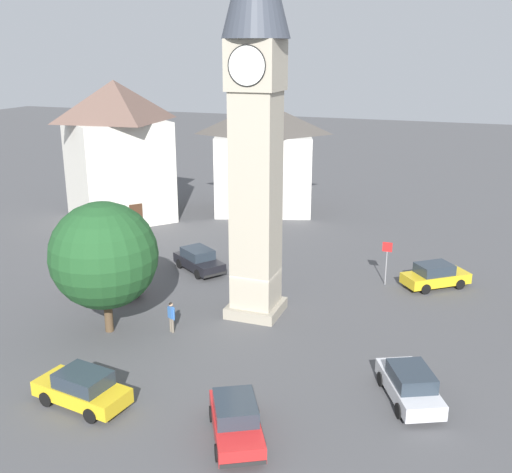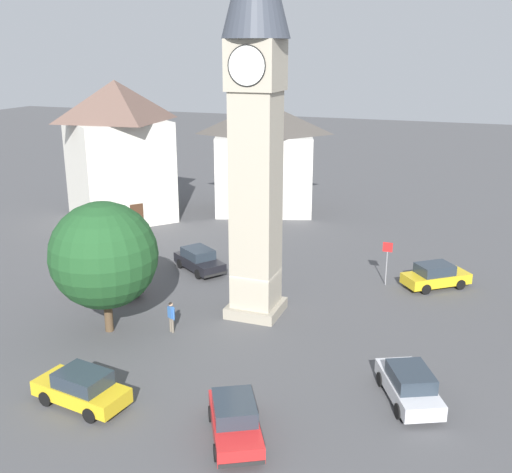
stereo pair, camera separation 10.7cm
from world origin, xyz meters
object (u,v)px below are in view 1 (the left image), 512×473
Objects in this scene: pedestrian at (171,314)px; car_black_far at (410,384)px; car_blue_kerb at (82,388)px; car_red_corner at (236,420)px; building_shop_left at (263,157)px; building_terrace_right at (118,150)px; car_silver_kerb at (435,275)px; clock_tower at (256,85)px; road_sign at (387,256)px; tree at (104,256)px; car_green_alley at (112,280)px; car_white_side at (199,260)px.

car_black_far is at bearing -10.54° from pedestrian.
car_blue_kerb is 6.83m from car_red_corner.
building_terrace_right reaches higher than building_shop_left.
building_terrace_right is (-14.54, 18.34, 5.01)m from pedestrian.
car_silver_kerb is at bearing -40.42° from building_shop_left.
car_black_far is 34.37m from building_terrace_right.
clock_tower is at bearing 71.97° from car_blue_kerb.
car_black_far is 1.59× the size of road_sign.
car_silver_kerb is at bearing -14.67° from building_terrace_right.
car_blue_kerb is 7.73m from tree.
building_shop_left reaches higher than pedestrian.
tree is 2.49× the size of road_sign.
building_terrace_right is at bearing 129.54° from car_red_corner.
car_green_alley is 17.01m from road_sign.
tree reaches higher than car_white_side.
car_green_alley is at bearing -156.01° from road_sign.
building_terrace_right is (-11.93, 9.53, 5.26)m from car_white_side.
pedestrian is at bearing -31.54° from car_green_alley.
car_blue_kerb and car_green_alley have the same top height.
car_red_corner is (-5.92, -18.45, 0.00)m from car_silver_kerb.
car_white_side is (-2.30, 16.12, 0.00)m from car_blue_kerb.
tree reaches higher than car_silver_kerb.
car_silver_kerb is at bearing 9.33° from car_white_side.
car_white_side is at bearing 143.51° from car_black_far.
clock_tower is 12.53m from pedestrian.
road_sign is (12.09, 1.79, 1.14)m from car_white_side.
car_silver_kerb is at bearing 38.24° from tree.
car_blue_kerb is (-3.61, -11.10, -11.72)m from clock_tower.
car_green_alley is 0.64× the size of tree.
clock_tower is 16.54m from car_blue_kerb.
car_blue_kerb is 22.54m from car_silver_kerb.
clock_tower is 16.64m from car_silver_kerb.
building_shop_left reaches higher than car_white_side.
pedestrian is at bearing 87.63° from car_blue_kerb.
road_sign reaches higher than car_white_side.
car_black_far is 2.63× the size of pedestrian.
car_silver_kerb and car_green_alley have the same top height.
car_red_corner is 34.21m from building_shop_left.
road_sign is (13.33, -14.55, -3.10)m from building_shop_left.
clock_tower is at bearing -132.18° from road_sign.
building_shop_left is at bearing 120.65° from car_black_far.
clock_tower reaches higher than pedestrian.
clock_tower is at bearing 106.32° from car_red_corner.
car_red_corner is 1.02× the size of car_white_side.
building_terrace_right reaches higher than car_silver_kerb.
pedestrian is at bearing -81.30° from building_shop_left.
pedestrian reaches higher than car_blue_kerb.
car_silver_kerb is 2.53× the size of pedestrian.
car_silver_kerb is 16.79m from pedestrian.
clock_tower reaches higher than car_white_side.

